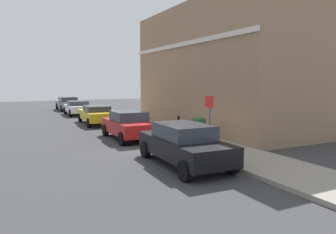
{
  "coord_description": "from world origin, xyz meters",
  "views": [
    {
      "loc": [
        -6.11,
        -12.06,
        2.99
      ],
      "look_at": [
        1.06,
        2.09,
        1.2
      ],
      "focal_mm": 33.81,
      "sensor_mm": 36.0,
      "label": 1
    }
  ],
  "objects_px": {
    "car_white": "(78,107)",
    "street_sign": "(210,115)",
    "car_red": "(129,125)",
    "car_grey": "(68,103)",
    "bollard_near_cabinet": "(178,125)",
    "car_black": "(184,144)",
    "car_yellow": "(96,114)",
    "bollard_far_kerb": "(146,122)",
    "utility_cabinet": "(199,131)"
  },
  "relations": [
    {
      "from": "car_white",
      "to": "street_sign",
      "type": "bearing_deg",
      "value": -174.88
    },
    {
      "from": "car_red",
      "to": "car_grey",
      "type": "bearing_deg",
      "value": 0.03
    },
    {
      "from": "bollard_near_cabinet",
      "to": "street_sign",
      "type": "height_order",
      "value": "street_sign"
    },
    {
      "from": "car_black",
      "to": "car_yellow",
      "type": "bearing_deg",
      "value": 1.79
    },
    {
      "from": "car_black",
      "to": "bollard_far_kerb",
      "type": "xyz_separation_m",
      "value": [
        1.4,
        6.8,
        -0.07
      ]
    },
    {
      "from": "car_yellow",
      "to": "utility_cabinet",
      "type": "bearing_deg",
      "value": -164.2
    },
    {
      "from": "bollard_far_kerb",
      "to": "street_sign",
      "type": "bearing_deg",
      "value": -89.03
    },
    {
      "from": "car_white",
      "to": "utility_cabinet",
      "type": "distance_m",
      "value": 16.5
    },
    {
      "from": "car_grey",
      "to": "bollard_near_cabinet",
      "type": "xyz_separation_m",
      "value": [
        2.46,
        -19.55,
        -0.02
      ]
    },
    {
      "from": "car_red",
      "to": "utility_cabinet",
      "type": "relative_size",
      "value": 3.46
    },
    {
      "from": "car_red",
      "to": "car_white",
      "type": "height_order",
      "value": "car_red"
    },
    {
      "from": "car_black",
      "to": "utility_cabinet",
      "type": "distance_m",
      "value": 3.64
    },
    {
      "from": "car_grey",
      "to": "car_red",
      "type": "bearing_deg",
      "value": 179.31
    },
    {
      "from": "car_yellow",
      "to": "car_white",
      "type": "relative_size",
      "value": 1.11
    },
    {
      "from": "car_white",
      "to": "bollard_near_cabinet",
      "type": "relative_size",
      "value": 3.88
    },
    {
      "from": "car_white",
      "to": "utility_cabinet",
      "type": "height_order",
      "value": "utility_cabinet"
    },
    {
      "from": "bollard_near_cabinet",
      "to": "bollard_far_kerb",
      "type": "distance_m",
      "value": 2.15
    },
    {
      "from": "car_black",
      "to": "car_red",
      "type": "height_order",
      "value": "car_black"
    },
    {
      "from": "car_yellow",
      "to": "car_white",
      "type": "xyz_separation_m",
      "value": [
        0.01,
        6.74,
        -0.02
      ]
    },
    {
      "from": "car_black",
      "to": "car_grey",
      "type": "xyz_separation_m",
      "value": [
        0.02,
        24.48,
        -0.05
      ]
    },
    {
      "from": "utility_cabinet",
      "to": "car_yellow",
      "type": "bearing_deg",
      "value": 104.21
    },
    {
      "from": "car_black",
      "to": "car_yellow",
      "type": "distance_m",
      "value": 12.34
    },
    {
      "from": "car_black",
      "to": "car_grey",
      "type": "distance_m",
      "value": 24.48
    },
    {
      "from": "utility_cabinet",
      "to": "street_sign",
      "type": "relative_size",
      "value": 0.5
    },
    {
      "from": "car_black",
      "to": "bollard_far_kerb",
      "type": "distance_m",
      "value": 6.94
    },
    {
      "from": "bollard_near_cabinet",
      "to": "bollard_far_kerb",
      "type": "height_order",
      "value": "same"
    },
    {
      "from": "car_black",
      "to": "bollard_near_cabinet",
      "type": "height_order",
      "value": "car_black"
    },
    {
      "from": "car_white",
      "to": "car_red",
      "type": "bearing_deg",
      "value": -179.51
    },
    {
      "from": "bollard_near_cabinet",
      "to": "bollard_far_kerb",
      "type": "xyz_separation_m",
      "value": [
        -1.08,
        1.86,
        0.0
      ]
    },
    {
      "from": "bollard_far_kerb",
      "to": "car_red",
      "type": "bearing_deg",
      "value": -143.84
    },
    {
      "from": "utility_cabinet",
      "to": "bollard_near_cabinet",
      "type": "xyz_separation_m",
      "value": [
        0.1,
        2.18,
        0.02
      ]
    },
    {
      "from": "car_grey",
      "to": "utility_cabinet",
      "type": "height_order",
      "value": "car_grey"
    },
    {
      "from": "car_red",
      "to": "street_sign",
      "type": "height_order",
      "value": "street_sign"
    },
    {
      "from": "car_yellow",
      "to": "car_grey",
      "type": "xyz_separation_m",
      "value": [
        0.06,
        12.14,
        0.02
      ]
    },
    {
      "from": "street_sign",
      "to": "car_yellow",
      "type": "bearing_deg",
      "value": 97.52
    },
    {
      "from": "car_white",
      "to": "bollard_far_kerb",
      "type": "distance_m",
      "value": 12.37
    },
    {
      "from": "street_sign",
      "to": "bollard_far_kerb",
      "type": "bearing_deg",
      "value": 90.97
    },
    {
      "from": "utility_cabinet",
      "to": "bollard_far_kerb",
      "type": "bearing_deg",
      "value": 103.68
    },
    {
      "from": "car_white",
      "to": "bollard_near_cabinet",
      "type": "distance_m",
      "value": 14.37
    },
    {
      "from": "car_black",
      "to": "street_sign",
      "type": "bearing_deg",
      "value": -66.02
    },
    {
      "from": "car_red",
      "to": "bollard_near_cabinet",
      "type": "distance_m",
      "value": 2.62
    },
    {
      "from": "street_sign",
      "to": "car_black",
      "type": "bearing_deg",
      "value": -157.6
    },
    {
      "from": "bollard_near_cabinet",
      "to": "utility_cabinet",
      "type": "bearing_deg",
      "value": -92.63
    },
    {
      "from": "car_red",
      "to": "car_white",
      "type": "bearing_deg",
      "value": 0.24
    },
    {
      "from": "utility_cabinet",
      "to": "street_sign",
      "type": "distance_m",
      "value": 2.51
    },
    {
      "from": "car_yellow",
      "to": "car_white",
      "type": "height_order",
      "value": "car_yellow"
    },
    {
      "from": "car_white",
      "to": "utility_cabinet",
      "type": "bearing_deg",
      "value": -171.23
    },
    {
      "from": "car_yellow",
      "to": "bollard_near_cabinet",
      "type": "distance_m",
      "value": 7.82
    },
    {
      "from": "car_black",
      "to": "car_white",
      "type": "distance_m",
      "value": 19.08
    },
    {
      "from": "car_white",
      "to": "street_sign",
      "type": "height_order",
      "value": "street_sign"
    }
  ]
}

